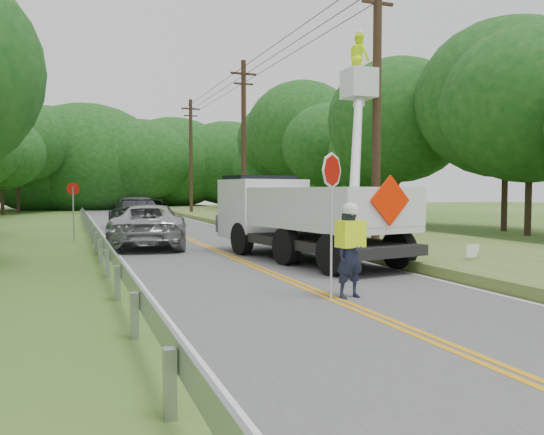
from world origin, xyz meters
name	(u,v)px	position (x,y,z in m)	size (l,w,h in m)	color
ground	(405,330)	(0.00, 0.00, 0.00)	(140.00, 140.00, 0.00)	#2E621E
road	(202,245)	(0.00, 14.00, 0.01)	(7.20, 96.00, 0.03)	#515053
guardrail	(96,232)	(-4.02, 14.91, 0.55)	(0.18, 48.00, 0.77)	#909498
utility_poles	(288,127)	(5.00, 17.02, 5.27)	(1.60, 43.30, 10.00)	black
tall_grass_verge	(356,236)	(7.10, 14.00, 0.15)	(7.00, 96.00, 0.30)	#52642D
treeline_right	(374,129)	(15.61, 26.40, 6.55)	(11.51, 51.37, 12.23)	#332319
treeline_horizon	(114,161)	(-0.12, 56.18, 5.50)	(57.99, 14.94, 12.59)	#0E4314
flagger	(350,247)	(0.35, 2.46, 1.07)	(1.13, 0.55, 2.95)	#191E33
bucket_truck	(293,206)	(1.97, 9.25, 1.67)	(4.70, 8.12, 7.48)	black
suv_silver	(150,226)	(-2.06, 13.97, 0.83)	(2.70, 5.86, 1.63)	#A7A8AD
suv_darkgrey	(135,213)	(-1.51, 23.97, 0.92)	(2.51, 6.18, 1.79)	#313238
stop_sign_permanent	(73,202)	(-4.81, 17.65, 1.68)	(0.54, 0.06, 2.54)	#909498
yard_sign	(473,252)	(5.39, 4.63, 0.53)	(0.50, 0.11, 0.73)	white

